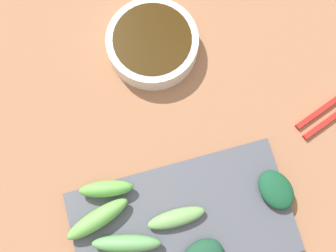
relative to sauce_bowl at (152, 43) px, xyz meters
name	(u,v)px	position (x,y,z in m)	size (l,w,h in m)	color
tabletop	(162,152)	(0.17, -0.03, -0.03)	(2.10, 2.10, 0.02)	#9B6746
sauce_bowl	(152,43)	(0.00, 0.00, 0.00)	(0.14, 0.14, 0.04)	silver
serving_plate	(185,221)	(0.28, -0.03, -0.02)	(0.17, 0.32, 0.01)	#4B4D55
broccoli_stalk_0	(176,218)	(0.27, -0.04, 0.00)	(0.03, 0.08, 0.02)	#70A359
broccoli_stalk_2	(98,219)	(0.24, -0.14, 0.01)	(0.03, 0.10, 0.03)	#6DB24F
broccoli_stalk_3	(127,243)	(0.29, -0.11, 0.01)	(0.02, 0.10, 0.03)	#62A25B
broccoli_leafy_4	(276,190)	(0.27, 0.11, 0.00)	(0.06, 0.05, 0.02)	#164B2D
broccoli_stalk_5	(106,189)	(0.20, -0.12, 0.01)	(0.02, 0.08, 0.03)	#66B449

